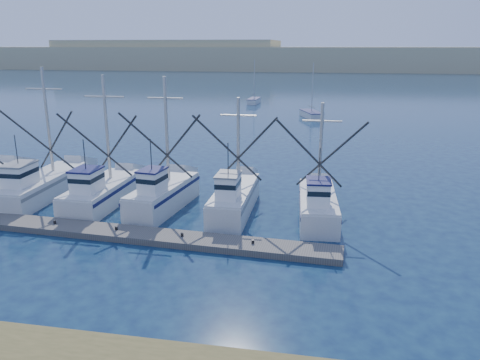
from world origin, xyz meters
name	(u,v)px	position (x,y,z in m)	size (l,w,h in m)	color
ground	(225,306)	(0.00, 0.00, 0.00)	(500.00, 500.00, 0.00)	#0D1C3C
floating_dock	(101,231)	(-8.72, 6.32, 0.18)	(27.49, 1.83, 0.37)	#5E5A54
dune_ridge	(320,58)	(0.00, 210.00, 5.00)	(360.00, 60.00, 10.00)	tan
trawler_fleet	(120,192)	(-9.72, 11.24, 0.97)	(27.48, 9.16, 9.07)	silver
sailboat_near	(311,114)	(1.64, 54.56, 0.49)	(3.88, 6.17, 8.10)	silver
sailboat_far	(254,101)	(-9.68, 70.98, 0.50)	(1.93, 5.33, 8.10)	silver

